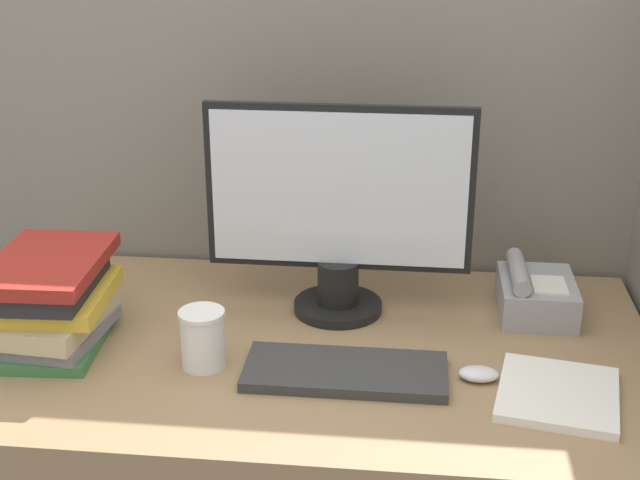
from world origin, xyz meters
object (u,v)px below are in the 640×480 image
at_px(keyboard, 346,372).
at_px(book_stack, 48,301).
at_px(coffee_cup, 203,339).
at_px(desk_telephone, 535,295).
at_px(monitor, 339,215).
at_px(mouse, 479,374).

bearing_deg(keyboard, book_stack, 173.70).
height_order(keyboard, coffee_cup, coffee_cup).
relative_size(keyboard, desk_telephone, 1.90).
bearing_deg(desk_telephone, monitor, -175.89).
bearing_deg(keyboard, mouse, 3.49).
relative_size(coffee_cup, book_stack, 0.38).
bearing_deg(book_stack, keyboard, -6.30).
relative_size(keyboard, book_stack, 1.25).
height_order(keyboard, mouse, mouse).
distance_m(monitor, book_stack, 0.60).
relative_size(mouse, coffee_cup, 0.65).
xyz_separation_m(mouse, coffee_cup, (-0.51, -0.00, 0.05)).
bearing_deg(book_stack, monitor, 21.03).
bearing_deg(book_stack, mouse, -3.44).
distance_m(monitor, mouse, 0.43).
bearing_deg(book_stack, desk_telephone, 14.03).
height_order(mouse, coffee_cup, coffee_cup).
distance_m(monitor, keyboard, 0.35).
xyz_separation_m(monitor, keyboard, (0.04, -0.28, -0.21)).
distance_m(coffee_cup, desk_telephone, 0.71).
height_order(monitor, desk_telephone, monitor).
bearing_deg(coffee_cup, book_stack, 170.46).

